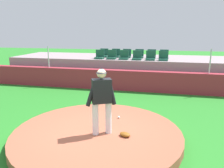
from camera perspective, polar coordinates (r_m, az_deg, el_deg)
ground_plane at (r=6.49m, az=-3.78°, el=-13.78°), size 60.00×60.00×0.00m
pitchers_mound at (r=6.44m, az=-3.80°, el=-12.80°), size 4.69×4.69×0.25m
pitcher at (r=5.84m, az=-2.64°, el=-3.20°), size 0.78×0.47×1.81m
baseball at (r=7.19m, az=1.76°, el=-8.48°), size 0.07×0.07×0.07m
fielding_glove at (r=6.04m, az=3.32°, el=-12.77°), size 0.35×0.30×0.11m
brick_barrier at (r=11.35m, az=3.90°, el=0.94°), size 16.23×0.40×1.03m
fence_post_left at (r=12.55m, az=-15.94°, el=6.72°), size 0.06×0.06×1.15m
fence_post_right at (r=11.25m, az=23.83°, el=5.37°), size 0.06×0.06×1.15m
bleacher_platform at (r=13.65m, az=5.47°, el=3.89°), size 14.46×3.53×1.43m
stadium_chair_0 at (r=12.69m, az=-3.18°, el=7.17°), size 0.48×0.44×0.50m
stadium_chair_1 at (r=12.53m, az=-0.07°, el=7.12°), size 0.48×0.44×0.50m
stadium_chair_2 at (r=12.39m, az=3.10°, el=7.02°), size 0.48×0.44×0.50m
stadium_chair_3 at (r=12.27m, az=6.42°, el=6.90°), size 0.48×0.44×0.50m
stadium_chair_4 at (r=12.22m, az=9.79°, el=6.76°), size 0.48×0.44×0.50m
stadium_chair_5 at (r=12.21m, az=12.97°, el=6.61°), size 0.48×0.44×0.50m
stadium_chair_6 at (r=13.52m, az=-2.06°, el=7.57°), size 0.48×0.44×0.50m
stadium_chair_7 at (r=13.39m, az=0.98°, el=7.52°), size 0.48×0.44×0.50m
stadium_chair_8 at (r=13.26m, az=3.81°, el=7.44°), size 0.48×0.44×0.50m
stadium_chair_9 at (r=13.19m, az=6.99°, el=7.33°), size 0.48×0.44×0.50m
stadium_chair_10 at (r=13.12m, az=10.05°, el=7.20°), size 0.48×0.44×0.50m
stadium_chair_11 at (r=13.08m, az=13.16°, el=7.04°), size 0.48×0.44×0.50m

